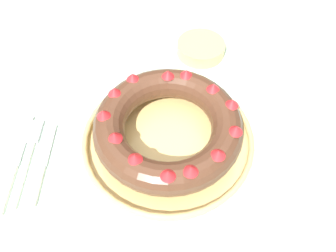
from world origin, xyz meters
TOP-DOWN VIEW (x-y plane):
  - ground_plane at (0.00, 0.00)m, footprint 8.00×8.00m
  - dining_table at (0.00, 0.00)m, footprint 1.40×1.05m
  - serving_dish at (0.00, 0.01)m, footprint 0.35×0.35m
  - bundt_cake at (0.00, 0.01)m, footprint 0.29×0.29m
  - fork at (-0.28, -0.02)m, footprint 0.02×0.20m
  - serving_knife at (-0.31, -0.05)m, footprint 0.02×0.23m
  - cake_knife at (-0.25, -0.05)m, footprint 0.02×0.18m
  - side_bowl at (0.08, 0.29)m, footprint 0.12×0.12m
  - napkin at (0.30, 0.03)m, footprint 0.17×0.14m

SIDE VIEW (x-z plane):
  - ground_plane at x=0.00m, z-range 0.00..0.00m
  - dining_table at x=0.00m, z-range 0.29..1.04m
  - napkin at x=0.30m, z-range 0.75..0.76m
  - fork at x=-0.28m, z-range 0.75..0.76m
  - serving_knife at x=-0.31m, z-range 0.75..0.76m
  - cake_knife at x=-0.25m, z-range 0.75..0.76m
  - serving_dish at x=0.00m, z-range 0.75..0.78m
  - side_bowl at x=0.08m, z-range 0.75..0.79m
  - bundt_cake at x=0.00m, z-range 0.78..0.85m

